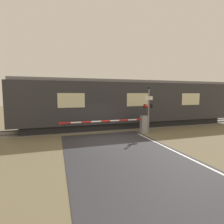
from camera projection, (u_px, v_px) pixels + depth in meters
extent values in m
plane|color=#6B6047|center=(108.00, 140.00, 11.69)|extent=(80.00, 80.00, 0.00)
cube|color=#2D2D33|center=(205.00, 224.00, 4.11)|extent=(5.94, 20.00, 0.02)
cube|color=slate|center=(95.00, 128.00, 15.62)|extent=(36.00, 3.20, 0.03)
cube|color=#595451|center=(97.00, 129.00, 14.93)|extent=(36.00, 0.08, 0.10)
cube|color=#595451|center=(93.00, 126.00, 16.29)|extent=(36.00, 0.08, 0.10)
cube|color=black|center=(131.00, 123.00, 16.64)|extent=(18.73, 2.50, 0.60)
cube|color=#2D2D33|center=(131.00, 102.00, 16.43)|extent=(20.36, 2.94, 3.47)
cube|color=slate|center=(131.00, 82.00, 16.25)|extent=(19.95, 2.71, 0.24)
cube|color=beige|center=(191.00, 99.00, 16.71)|extent=(2.04, 0.02, 1.11)
cube|color=beige|center=(138.00, 100.00, 15.01)|extent=(2.04, 0.02, 1.11)
cube|color=beige|center=(71.00, 100.00, 13.30)|extent=(2.04, 0.02, 1.11)
cube|color=gray|center=(144.00, 124.00, 13.94)|extent=(0.60, 0.44, 1.35)
cylinder|color=gray|center=(144.00, 119.00, 13.90)|extent=(0.16, 0.16, 0.18)
cylinder|color=red|center=(140.00, 119.00, 13.79)|extent=(0.72, 0.11, 0.11)
cylinder|color=white|center=(132.00, 120.00, 13.57)|extent=(0.72, 0.11, 0.11)
cylinder|color=red|center=(124.00, 120.00, 13.35)|extent=(0.72, 0.11, 0.11)
cylinder|color=white|center=(115.00, 121.00, 13.13)|extent=(0.72, 0.11, 0.11)
cylinder|color=red|center=(106.00, 121.00, 12.92)|extent=(0.72, 0.11, 0.11)
cylinder|color=white|center=(96.00, 122.00, 12.70)|extent=(0.72, 0.11, 0.11)
cylinder|color=red|center=(86.00, 122.00, 12.48)|extent=(0.72, 0.11, 0.11)
cylinder|color=white|center=(76.00, 123.00, 12.26)|extent=(0.72, 0.11, 0.11)
cylinder|color=red|center=(66.00, 123.00, 12.04)|extent=(0.72, 0.11, 0.11)
cylinder|color=red|center=(60.00, 123.00, 11.94)|extent=(0.20, 0.02, 0.20)
cylinder|color=gray|center=(148.00, 111.00, 13.69)|extent=(0.11, 0.11, 3.45)
cube|color=gray|center=(149.00, 106.00, 13.65)|extent=(0.66, 0.07, 0.07)
sphere|color=red|center=(146.00, 106.00, 13.52)|extent=(0.24, 0.24, 0.24)
sphere|color=black|center=(152.00, 106.00, 13.68)|extent=(0.24, 0.24, 0.24)
cylinder|color=black|center=(145.00, 106.00, 13.62)|extent=(0.30, 0.06, 0.30)
cylinder|color=black|center=(151.00, 106.00, 13.78)|extent=(0.30, 0.06, 0.30)
cube|color=white|center=(149.00, 98.00, 13.54)|extent=(0.63, 0.02, 0.30)
sphere|color=black|center=(149.00, 88.00, 13.50)|extent=(0.18, 0.18, 0.18)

